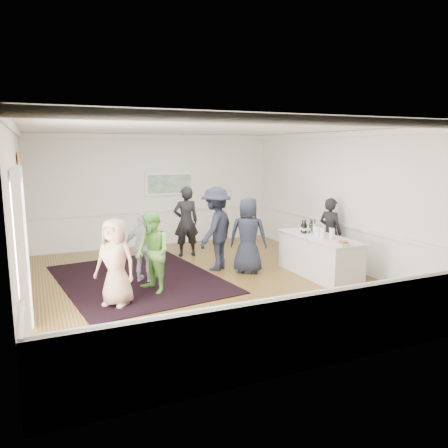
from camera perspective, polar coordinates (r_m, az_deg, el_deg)
name	(u,v)px	position (r m, az deg, el deg)	size (l,w,h in m)	color
floor	(207,282)	(9.35, -2.26, -7.57)	(8.00, 8.00, 0.00)	olive
ceiling	(206,128)	(8.93, -2.40, 12.41)	(7.00, 8.00, 0.02)	white
wall_left	(19,218)	(8.40, -25.15, 0.68)	(0.02, 8.00, 3.20)	white
wall_right	(343,199)	(10.77, 15.31, 3.12)	(0.02, 8.00, 3.20)	white
wall_back	(156,190)	(12.79, -8.91, 4.37)	(7.00, 0.02, 3.20)	white
wall_front	(325,247)	(5.53, 13.01, -3.00)	(7.00, 0.02, 3.20)	white
wainscoting	(207,259)	(9.22, -2.28, -4.61)	(7.00, 8.00, 1.00)	white
mirror	(23,199)	(9.66, -24.81, 3.00)	(0.05, 1.25, 1.85)	#CE7B3C
doorway	(22,252)	(6.56, -24.87, -3.29)	(0.10, 1.78, 2.56)	white
landscape_painting	(170,184)	(12.83, -7.13, 5.24)	(1.44, 0.06, 0.66)	white
area_rug	(139,279)	(9.71, -11.10, -7.04)	(3.10, 4.07, 0.02)	black
serving_table	(319,256)	(9.92, 12.29, -4.08)	(0.84, 2.20, 0.89)	silver
bartender	(330,232)	(10.75, 13.69, -1.02)	(0.60, 0.39, 1.65)	black
guest_tan	(115,262)	(8.05, -14.02, -4.87)	(0.78, 0.51, 1.59)	tan
guest_green	(152,252)	(8.62, -9.34, -3.69)	(0.78, 0.61, 1.60)	#6FC24D
guest_lilac	(144,247)	(9.34, -10.38, -2.97)	(0.88, 0.37, 1.51)	#B4AEC2
guest_dark_a	(216,229)	(10.09, -1.02, -0.61)	(1.25, 0.72, 1.94)	#1C202E
guest_dark_b	(186,222)	(11.42, -4.99, 0.31)	(0.67, 0.44, 1.82)	black
guest_navy	(248,235)	(9.87, 3.18, -1.46)	(0.85, 0.55, 1.73)	#1C202E
wine_bottles	(308,226)	(10.17, 10.94, -0.25)	(0.39, 0.26, 0.31)	black
juice_pitchers	(324,233)	(9.63, 12.93, -1.10)	(0.29, 0.39, 0.24)	#7AA73B
ice_bucket	(315,230)	(9.95, 11.85, -0.74)	(0.26, 0.26, 0.24)	silver
nut_bowl	(343,243)	(9.05, 15.32, -2.44)	(0.26, 0.26, 0.08)	white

